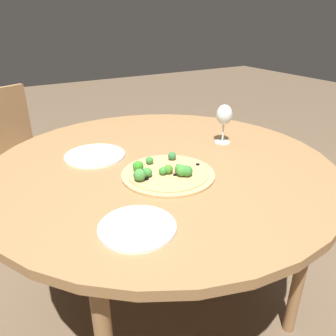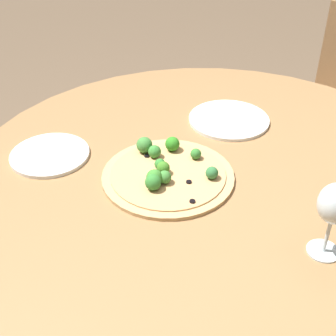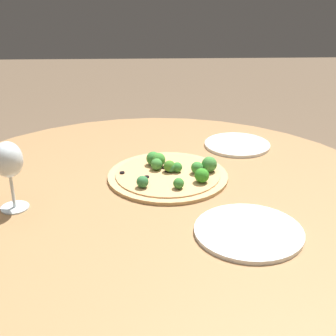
{
  "view_description": "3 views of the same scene",
  "coord_description": "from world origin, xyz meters",
  "px_view_note": "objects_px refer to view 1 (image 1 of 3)",
  "views": [
    {
      "loc": [
        -1.04,
        0.58,
        1.3
      ],
      "look_at": [
        -0.12,
        0.04,
        0.8
      ],
      "focal_mm": 35.0,
      "sensor_mm": 36.0,
      "label": 1
    },
    {
      "loc": [
        -0.57,
        -0.81,
        1.48
      ],
      "look_at": [
        -0.12,
        0.04,
        0.8
      ],
      "focal_mm": 50.0,
      "sensor_mm": 36.0,
      "label": 2
    },
    {
      "loc": [
        1.07,
        -0.0,
        1.33
      ],
      "look_at": [
        -0.12,
        0.04,
        0.8
      ],
      "focal_mm": 50.0,
      "sensor_mm": 36.0,
      "label": 3
    }
  ],
  "objects_px": {
    "chair": "(18,162)",
    "wine_glass": "(224,116)",
    "pizza": "(167,173)",
    "plate_near": "(95,155)",
    "plate_far": "(137,227)"
  },
  "relations": [
    {
      "from": "chair",
      "to": "plate_near",
      "type": "bearing_deg",
      "value": -98.07
    },
    {
      "from": "chair",
      "to": "plate_near",
      "type": "distance_m",
      "value": 0.89
    },
    {
      "from": "wine_glass",
      "to": "pizza",
      "type": "bearing_deg",
      "value": 113.05
    },
    {
      "from": "pizza",
      "to": "chair",
      "type": "bearing_deg",
      "value": 20.04
    },
    {
      "from": "pizza",
      "to": "plate_near",
      "type": "bearing_deg",
      "value": 28.61
    },
    {
      "from": "wine_glass",
      "to": "plate_far",
      "type": "distance_m",
      "value": 0.75
    },
    {
      "from": "pizza",
      "to": "wine_glass",
      "type": "relative_size",
      "value": 1.93
    },
    {
      "from": "plate_near",
      "to": "plate_far",
      "type": "bearing_deg",
      "value": 172.99
    },
    {
      "from": "wine_glass",
      "to": "plate_near",
      "type": "bearing_deg",
      "value": 76.2
    },
    {
      "from": "chair",
      "to": "pizza",
      "type": "bearing_deg",
      "value": -94.55
    },
    {
      "from": "chair",
      "to": "plate_far",
      "type": "bearing_deg",
      "value": -107.31
    },
    {
      "from": "chair",
      "to": "wine_glass",
      "type": "xyz_separation_m",
      "value": [
        -0.94,
        -0.79,
        0.41
      ]
    },
    {
      "from": "wine_glass",
      "to": "plate_far",
      "type": "relative_size",
      "value": 0.82
    },
    {
      "from": "plate_near",
      "to": "plate_far",
      "type": "distance_m",
      "value": 0.55
    },
    {
      "from": "chair",
      "to": "wine_glass",
      "type": "distance_m",
      "value": 1.3
    }
  ]
}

